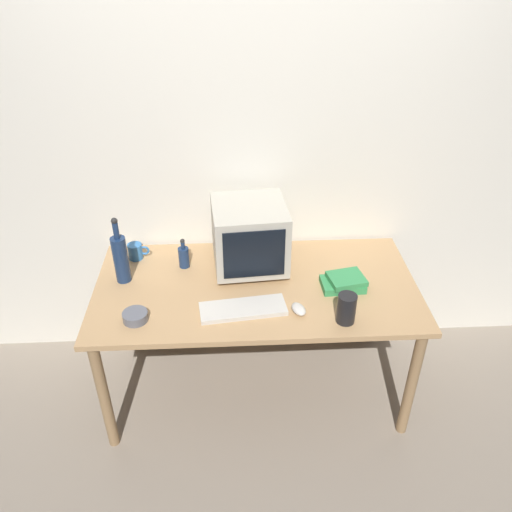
# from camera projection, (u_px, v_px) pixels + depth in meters

# --- Properties ---
(ground_plane) EXTENTS (6.00, 6.00, 0.00)m
(ground_plane) POSITION_uv_depth(u_px,v_px,m) (256.00, 385.00, 3.10)
(ground_plane) COLOR gray
(back_wall) EXTENTS (4.00, 0.08, 2.50)m
(back_wall) POSITION_uv_depth(u_px,v_px,m) (251.00, 159.00, 2.81)
(back_wall) COLOR silver
(back_wall) RESTS_ON ground
(desk) EXTENTS (1.68, 0.85, 0.75)m
(desk) POSITION_uv_depth(u_px,v_px,m) (256.00, 297.00, 2.73)
(desk) COLOR tan
(desk) RESTS_ON ground
(crt_monitor) EXTENTS (0.41, 0.41, 0.37)m
(crt_monitor) POSITION_uv_depth(u_px,v_px,m) (249.00, 236.00, 2.72)
(crt_monitor) COLOR #B2AD9E
(crt_monitor) RESTS_ON desk
(keyboard) EXTENTS (0.43, 0.20, 0.02)m
(keyboard) POSITION_uv_depth(u_px,v_px,m) (243.00, 309.00, 2.50)
(keyboard) COLOR beige
(keyboard) RESTS_ON desk
(computer_mouse) EXTENTS (0.09, 0.11, 0.04)m
(computer_mouse) POSITION_uv_depth(u_px,v_px,m) (299.00, 309.00, 2.49)
(computer_mouse) COLOR beige
(computer_mouse) RESTS_ON desk
(bottle_tall) EXTENTS (0.08, 0.08, 0.37)m
(bottle_tall) POSITION_uv_depth(u_px,v_px,m) (121.00, 258.00, 2.64)
(bottle_tall) COLOR navy
(bottle_tall) RESTS_ON desk
(bottle_short) EXTENTS (0.06, 0.06, 0.18)m
(bottle_short) POSITION_uv_depth(u_px,v_px,m) (184.00, 256.00, 2.79)
(bottle_short) COLOR navy
(bottle_short) RESTS_ON desk
(book_stack) EXTENTS (0.23, 0.18, 0.07)m
(book_stack) POSITION_uv_depth(u_px,v_px,m) (344.00, 282.00, 2.65)
(book_stack) COLOR #33894C
(book_stack) RESTS_ON desk
(mug) EXTENTS (0.12, 0.08, 0.09)m
(mug) POSITION_uv_depth(u_px,v_px,m) (136.00, 251.00, 2.87)
(mug) COLOR #3370B2
(mug) RESTS_ON desk
(cd_spindle) EXTENTS (0.12, 0.12, 0.04)m
(cd_spindle) POSITION_uv_depth(u_px,v_px,m) (135.00, 316.00, 2.43)
(cd_spindle) COLOR #595B66
(cd_spindle) RESTS_ON desk
(metal_canister) EXTENTS (0.09, 0.09, 0.15)m
(metal_canister) POSITION_uv_depth(u_px,v_px,m) (346.00, 308.00, 2.40)
(metal_canister) COLOR black
(metal_canister) RESTS_ON desk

